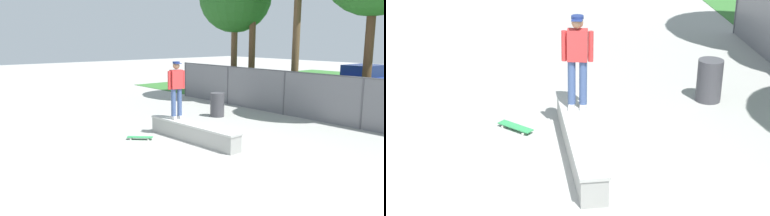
# 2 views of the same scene
# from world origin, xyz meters

# --- Properties ---
(ground_plane) EXTENTS (80.00, 80.00, 0.00)m
(ground_plane) POSITION_xyz_m (0.00, 0.00, 0.00)
(ground_plane) COLOR #9E9E99
(concrete_ledge) EXTENTS (3.67, 0.65, 0.55)m
(concrete_ledge) POSITION_xyz_m (-0.73, 0.87, 0.28)
(concrete_ledge) COLOR #999993
(concrete_ledge) RESTS_ON ground
(skateboarder) EXTENTS (0.34, 0.59, 1.84)m
(skateboarder) POSITION_xyz_m (-1.61, 0.91, 1.58)
(skateboarder) COLOR beige
(skateboarder) RESTS_ON concrete_ledge
(skateboard) EXTENTS (0.68, 0.73, 0.09)m
(skateboard) POSITION_xyz_m (-1.88, -0.31, 0.07)
(skateboard) COLOR #2D8C4C
(skateboard) RESTS_ON ground
(chainlink_fence) EXTENTS (16.67, 0.07, 1.81)m
(chainlink_fence) POSITION_xyz_m (0.00, 6.38, 0.99)
(chainlink_fence) COLOR #4C4C51
(chainlink_fence) RESTS_ON ground
(car_blue) EXTENTS (2.10, 4.24, 1.66)m
(car_blue) POSITION_xyz_m (-2.48, 14.36, 0.84)
(car_blue) COLOR #233D9E
(car_blue) RESTS_ON ground
(trash_bin) EXTENTS (0.56, 0.56, 0.95)m
(trash_bin) POSITION_xyz_m (-3.06, 3.98, 0.48)
(trash_bin) COLOR #3F3F44
(trash_bin) RESTS_ON ground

